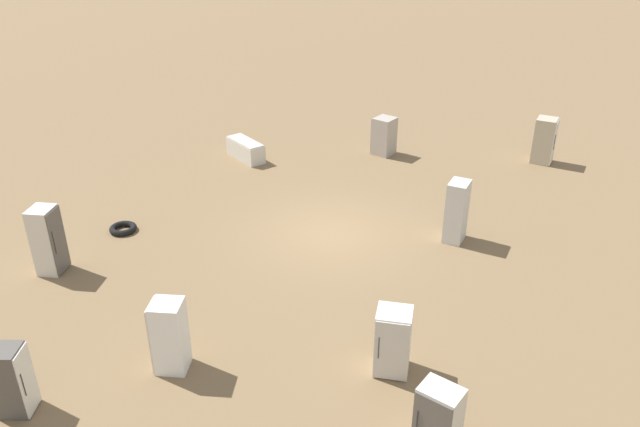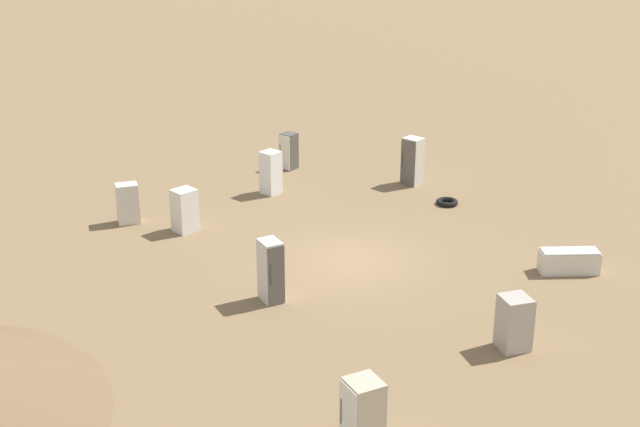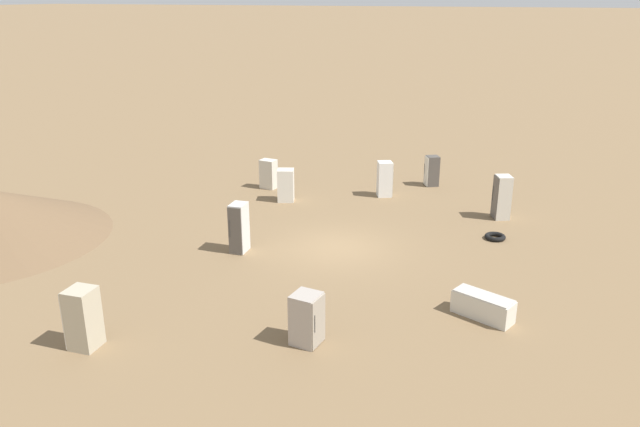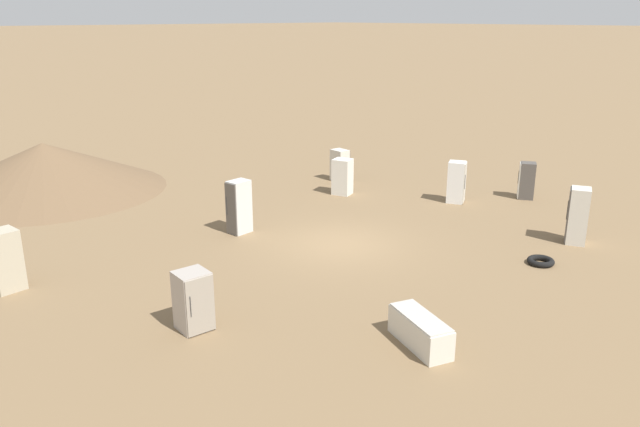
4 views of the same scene
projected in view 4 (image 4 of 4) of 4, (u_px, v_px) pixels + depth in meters
The scene contains 12 objects.
ground_plane at pixel (341, 244), 21.20m from camera, with size 1000.00×1000.00×0.00m, color brown.
dirt_mound at pixel (45, 167), 27.37m from camera, with size 10.28×10.28×2.15m.
discarded_fridge_0 at pixel (5, 260), 17.47m from camera, with size 0.83×0.84×1.77m.
discarded_fridge_1 at pixel (420, 331), 14.61m from camera, with size 1.27×1.98×0.75m.
discarded_fridge_2 at pixel (578, 216), 21.06m from camera, with size 0.92×0.89×1.94m.
discarded_fridge_3 at pixel (457, 182), 25.75m from camera, with size 0.88×0.91×1.72m.
discarded_fridge_4 at pixel (239, 207), 22.09m from camera, with size 0.85×0.63×1.91m.
discarded_fridge_5 at pixel (343, 177), 26.97m from camera, with size 0.94×0.95×1.55m.
discarded_fridge_6 at pixel (527, 181), 26.31m from camera, with size 0.83×0.85×1.56m.
discarded_fridge_7 at pixel (340, 165), 29.18m from camera, with size 0.67×0.82×1.48m.
discarded_fridge_8 at pixel (193, 301), 15.29m from camera, with size 0.84×0.85×1.51m.
scrap_tire at pixel (541, 261), 19.51m from camera, with size 0.84×0.84×0.19m.
Camera 4 is at (14.22, 13.91, 7.44)m, focal length 35.00 mm.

